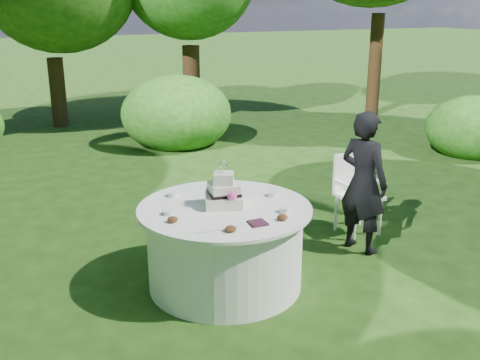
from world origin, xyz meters
name	(u,v)px	position (x,y,z in m)	size (l,w,h in m)	color
ground	(225,284)	(0.00, 0.00, 0.00)	(80.00, 80.00, 0.00)	#1B380F
napkins	(258,223)	(0.09, -0.49, 0.78)	(0.14, 0.14, 0.02)	#401B2E
feather_plume	(222,228)	(-0.21, -0.46, 0.78)	(0.48, 0.07, 0.01)	white
guest	(363,182)	(1.60, 0.14, 0.74)	(0.54, 0.36, 1.49)	black
table	(225,246)	(0.00, 0.00, 0.39)	(1.56, 1.56, 0.77)	white
cake	(224,193)	(0.01, 0.03, 0.88)	(0.41, 0.41, 0.43)	white
chair	(355,187)	(1.84, 0.60, 0.52)	(0.46, 0.45, 0.89)	white
votives	(225,202)	(0.02, 0.06, 0.79)	(1.13, 0.89, 0.04)	white
petal_cups	(229,222)	(-0.13, -0.40, 0.79)	(0.94, 0.47, 0.05)	#562D16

